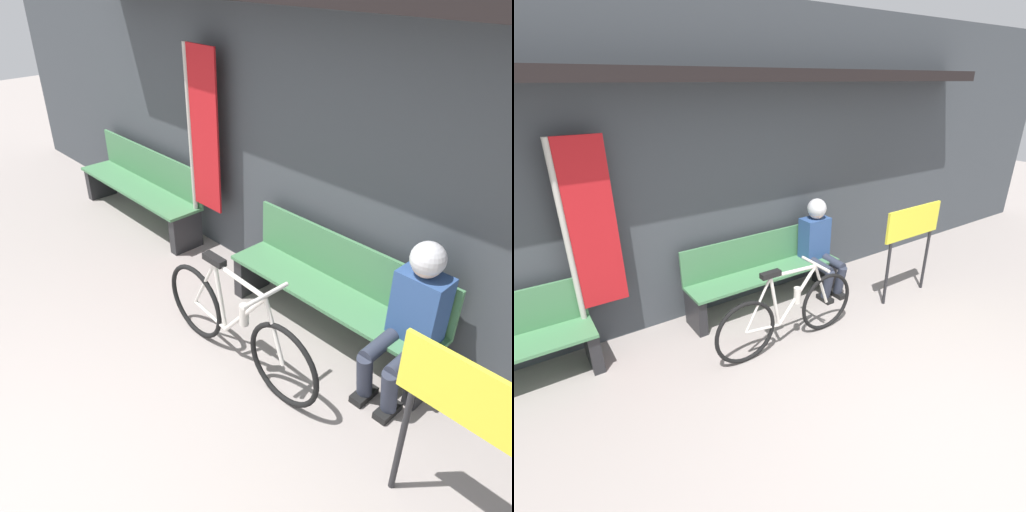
# 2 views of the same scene
# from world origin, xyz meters

# --- Properties ---
(ground_plane) EXTENTS (24.00, 24.00, 0.00)m
(ground_plane) POSITION_xyz_m (0.00, 0.00, 0.00)
(ground_plane) COLOR gray
(storefront_wall) EXTENTS (12.00, 0.56, 3.20)m
(storefront_wall) POSITION_xyz_m (0.00, 2.86, 1.66)
(storefront_wall) COLOR #3D4247
(storefront_wall) RESTS_ON ground_plane
(park_bench_near) EXTENTS (1.89, 0.42, 0.83)m
(park_bench_near) POSITION_xyz_m (0.02, 2.57, 0.40)
(park_bench_near) COLOR #477F51
(park_bench_near) RESTS_ON ground_plane
(bicycle) EXTENTS (1.63, 0.40, 0.87)m
(bicycle) POSITION_xyz_m (-0.22, 1.75, 0.36)
(bicycle) COLOR black
(bicycle) RESTS_ON ground_plane
(person_seated) EXTENTS (0.34, 0.59, 1.18)m
(person_seated) POSITION_xyz_m (0.76, 2.46, 0.67)
(person_seated) COLOR #2D3342
(person_seated) RESTS_ON ground_plane
(banner_pole) EXTENTS (0.45, 0.05, 2.06)m
(banner_pole) POSITION_xyz_m (-1.76, 2.66, 1.21)
(banner_pole) COLOR #B7B2A8
(banner_pole) RESTS_ON ground_plane
(signboard) EXTENTS (0.89, 0.04, 1.14)m
(signboard) POSITION_xyz_m (1.55, 1.74, 0.86)
(signboard) COLOR #232326
(signboard) RESTS_ON ground_plane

